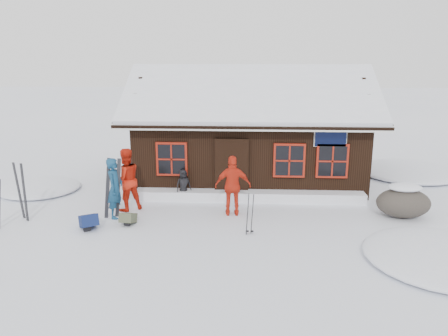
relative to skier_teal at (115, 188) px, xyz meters
The scene contains 14 objects.
ground 2.67m from the skier_teal, 10.98° to the right, with size 120.00×120.00×0.00m, color white.
mountain_hut 6.04m from the skier_teal, 48.65° to the left, with size 8.90×6.09×4.42m.
snow_drift 4.40m from the skier_teal, 24.11° to the left, with size 7.60×0.60×0.35m, color white.
snow_mounds 4.44m from the skier_teal, 18.62° to the left, with size 20.60×13.20×0.48m.
skier_teal is the anchor object (origin of this frame).
skier_orange_left 0.68m from the skier_teal, 77.74° to the left, with size 0.95×0.74×1.96m, color red.
skier_orange_right 3.49m from the skier_teal, ahead, with size 1.07×0.45×1.83m, color red.
skier_crouched 2.50m from the skier_teal, 44.23° to the left, with size 0.51×0.33×1.05m, color black.
boulder 8.57m from the skier_teal, ahead, with size 1.58×1.18×0.92m.
ski_pair_mid 2.70m from the skier_teal, behind, with size 0.46×0.30×1.75m.
ski_pair_right 0.07m from the skier_teal, behind, with size 0.59×0.17×1.86m.
ski_poles 4.13m from the skier_teal, 15.21° to the right, with size 0.21×0.10×1.18m.
backpack_blue 1.31m from the skier_teal, 117.32° to the right, with size 0.45×0.60×0.33m, color #111E4C.
backpack_olive 1.09m from the skier_teal, 48.63° to the right, with size 0.37×0.49×0.27m, color #4A4F38.
Camera 1 is at (1.42, -11.63, 4.63)m, focal length 35.00 mm.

